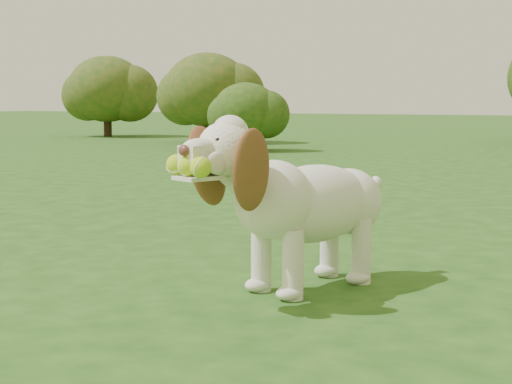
% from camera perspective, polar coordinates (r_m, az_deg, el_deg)
% --- Properties ---
extents(ground, '(80.00, 80.00, 0.00)m').
position_cam_1_polar(ground, '(4.07, -3.17, -5.60)').
color(ground, '#1D4614').
rests_on(ground, ground).
extents(dog, '(0.71, 1.21, 0.81)m').
position_cam_1_polar(dog, '(3.54, 3.02, -0.40)').
color(dog, white).
rests_on(dog, ground).
extents(shrub_a, '(1.11, 1.11, 1.15)m').
position_cam_1_polar(shrub_a, '(13.20, -0.74, 5.93)').
color(shrub_a, '#382314').
rests_on(shrub_a, ground).
extents(shrub_e, '(1.72, 1.72, 1.78)m').
position_cam_1_polar(shrub_e, '(15.66, -3.56, 7.42)').
color(shrub_e, '#382314').
rests_on(shrub_e, ground).
extents(shrub_g, '(1.80, 1.80, 1.87)m').
position_cam_1_polar(shrub_g, '(18.63, -10.79, 7.36)').
color(shrub_g, '#382314').
rests_on(shrub_g, ground).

